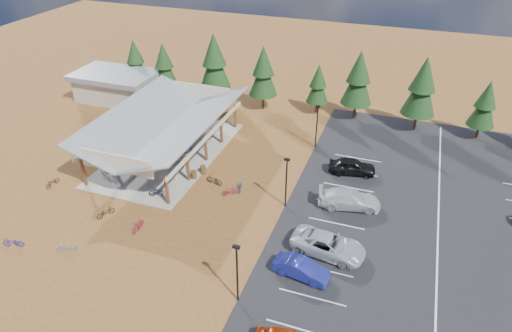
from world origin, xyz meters
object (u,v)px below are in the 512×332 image
bike_11 (138,226)px  bike_10 (13,242)px  bike_16 (214,180)px  car_3 (349,199)px  bike_7 (205,121)px  bike_12 (106,212)px  bike_0 (109,172)px  lamp_post_1 (286,179)px  trash_bin_1 (203,170)px  outbuilding (116,86)px  car_1 (301,269)px  lamp_post_0 (237,270)px  trash_bin_0 (194,175)px  bike_4 (158,192)px  bike_pavilion (165,123)px  lamp_post_2 (317,123)px  bike_3 (162,124)px  bike_13 (67,247)px  bike_5 (172,158)px  bike_14 (240,187)px  bike_15 (230,191)px  bike_1 (128,164)px  bike_8 (53,182)px  bike_2 (153,143)px  bike_6 (188,148)px  car_2 (328,245)px  car_4 (352,166)px

bike_11 → bike_10: bearing=-147.9°
bike_16 → car_3: car_3 is taller
bike_7 → bike_12: size_ratio=1.04×
bike_0 → bike_11: size_ratio=1.08×
lamp_post_1 → bike_0: lamp_post_1 is taller
trash_bin_1 → car_3: bearing=-2.4°
outbuilding → car_1: (32.68, -24.20, -1.27)m
lamp_post_0 → trash_bin_0: 16.90m
bike_4 → bike_16: 5.66m
bike_16 → bike_pavilion: bearing=-106.5°
bike_0 → bike_4: bike_0 is taller
bike_4 → bike_11: (0.88, -4.92, -0.05)m
lamp_post_2 → bike_3: (-18.69, -1.99, -2.32)m
bike_11 → outbuilding: bearing=127.6°
bike_12 → bike_13: bike_13 is taller
bike_5 → car_3: 19.22m
bike_4 → bike_11: size_ratio=1.03×
bike_14 → bike_16: 2.86m
lamp_post_0 → bike_4: 15.25m
bike_11 → bike_15: 9.30m
outbuilding → lamp_post_2: bearing=-7.9°
bike_1 → car_1: (21.15, -8.98, 0.21)m
car_3 → bike_10: bearing=109.3°
bike_8 → bike_13: bearing=-39.6°
bike_10 → bike_15: (13.97, 12.85, 0.01)m
bike_0 → bike_2: 7.01m
bike_3 → lamp_post_2: bearing=-102.0°
outbuilding → bike_11: 29.76m
bike_0 → bike_8: size_ratio=1.09×
bike_1 → bike_6: 6.71m
bike_4 → bike_7: bearing=-9.0°
trash_bin_1 → bike_5: bike_5 is taller
trash_bin_1 → car_2: car_2 is taller
car_2 → car_3: car_2 is taller
trash_bin_0 → bike_6: bearing=123.3°
lamp_post_2 → bike_5: lamp_post_2 is taller
lamp_post_0 → trash_bin_0: lamp_post_0 is taller
bike_4 → bike_15: size_ratio=1.10×
bike_12 → car_4: size_ratio=0.37×
outbuilding → bike_5: size_ratio=6.45×
trash_bin_0 → bike_16: (2.35, -0.18, 0.03)m
trash_bin_1 → lamp_post_2: bearing=44.5°
lamp_post_1 → car_2: (5.06, -5.00, -2.10)m
bike_11 → bike_pavilion: bearing=107.9°
trash_bin_1 → bike_8: (-13.09, -7.07, -0.01)m
bike_3 → car_3: 25.60m
bike_13 → bike_4: bearing=133.4°
trash_bin_0 → bike_3: bike_3 is taller
bike_12 → car_3: bearing=-130.7°
bike_10 → bike_5: bearing=141.6°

